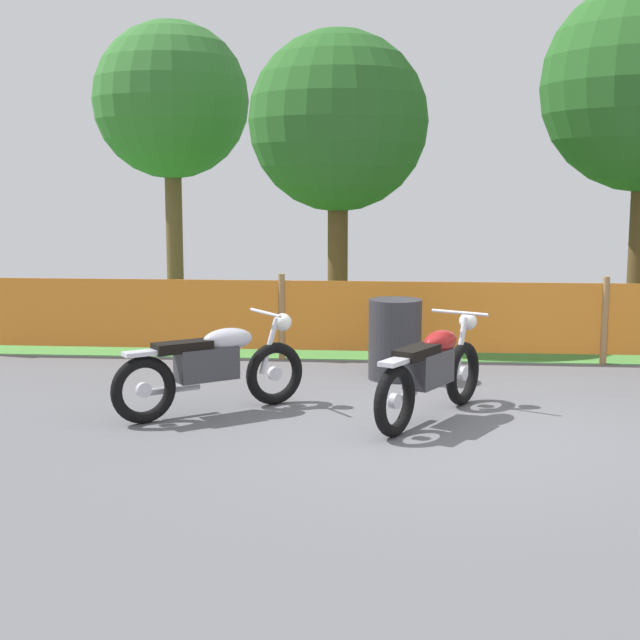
# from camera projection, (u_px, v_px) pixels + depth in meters

# --- Properties ---
(ground) EXTENTS (24.00, 24.00, 0.02)m
(ground) POSITION_uv_depth(u_px,v_px,m) (455.00, 428.00, 8.00)
(ground) COLOR #5B5B60
(grass_verge) EXTENTS (24.00, 6.03, 0.01)m
(grass_verge) POSITION_uv_depth(u_px,v_px,m) (431.00, 324.00, 13.92)
(grass_verge) COLOR #4C8C3D
(grass_verge) RESTS_ON ground
(barrier_fence) EXTENTS (11.62, 0.08, 1.05)m
(barrier_fence) POSITION_uv_depth(u_px,v_px,m) (441.00, 317.00, 10.87)
(barrier_fence) COLOR #997547
(barrier_fence) RESTS_ON ground
(tree_leftmost) EXTENTS (2.56, 2.56, 4.77)m
(tree_leftmost) POSITION_uv_depth(u_px,v_px,m) (171.00, 102.00, 14.91)
(tree_leftmost) COLOR brown
(tree_leftmost) RESTS_ON ground
(tree_near_left) EXTENTS (2.46, 2.46, 4.20)m
(tree_near_left) POSITION_uv_depth(u_px,v_px,m) (338.00, 123.00, 12.34)
(tree_near_left) COLOR brown
(tree_near_left) RESTS_ON ground
(motorcycle_lead) EXTENTS (1.62, 1.25, 0.92)m
(motorcycle_lead) POSITION_uv_depth(u_px,v_px,m) (213.00, 366.00, 8.42)
(motorcycle_lead) COLOR black
(motorcycle_lead) RESTS_ON ground
(motorcycle_trailing) EXTENTS (1.06, 1.77, 0.93)m
(motorcycle_trailing) POSITION_uv_depth(u_px,v_px,m) (432.00, 371.00, 8.21)
(motorcycle_trailing) COLOR black
(motorcycle_trailing) RESTS_ON ground
(oil_drum) EXTENTS (0.58, 0.58, 0.88)m
(oil_drum) POSITION_uv_depth(u_px,v_px,m) (395.00, 339.00, 9.94)
(oil_drum) COLOR #2D2D33
(oil_drum) RESTS_ON ground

